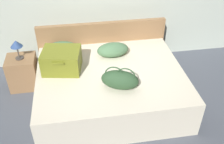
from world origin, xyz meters
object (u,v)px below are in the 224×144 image
(bed, at_px, (111,87))
(hard_case_large, at_px, (62,60))
(duffel_bag, at_px, (120,80))
(pillow_near_headboard, at_px, (63,47))
(table_lamp, at_px, (16,45))
(nightstand, at_px, (23,72))
(pillow_center_head, at_px, (113,50))

(bed, height_order, hard_case_large, hard_case_large)
(bed, xyz_separation_m, duffel_bag, (0.07, -0.35, 0.40))
(bed, xyz_separation_m, pillow_near_headboard, (-0.65, 0.66, 0.35))
(bed, relative_size, duffel_bag, 3.80)
(bed, distance_m, table_lamp, 1.53)
(duffel_bag, xyz_separation_m, pillow_near_headboard, (-0.72, 1.01, -0.05))
(nightstand, bearing_deg, duffel_bag, -34.29)
(bed, distance_m, nightstand, 1.44)
(bed, bearing_deg, pillow_center_head, 76.60)
(duffel_bag, distance_m, pillow_near_headboard, 1.24)
(pillow_center_head, relative_size, nightstand, 0.92)
(hard_case_large, height_order, pillow_center_head, hard_case_large)
(hard_case_large, distance_m, pillow_center_head, 0.80)
(hard_case_large, bearing_deg, duffel_bag, -26.45)
(pillow_near_headboard, distance_m, nightstand, 0.75)
(pillow_center_head, xyz_separation_m, nightstand, (-1.42, 0.17, -0.38))
(hard_case_large, xyz_separation_m, table_lamp, (-0.65, 0.40, 0.08))
(pillow_near_headboard, distance_m, table_lamp, 0.68)
(pillow_center_head, distance_m, nightstand, 1.47)
(hard_case_large, xyz_separation_m, pillow_center_head, (0.76, 0.24, -0.05))
(bed, bearing_deg, duffel_bag, -79.24)
(table_lamp, bearing_deg, pillow_near_headboard, 6.02)
(pillow_near_headboard, height_order, pillow_center_head, pillow_center_head)
(bed, distance_m, duffel_bag, 0.53)
(hard_case_large, height_order, duffel_bag, duffel_bag)
(pillow_center_head, bearing_deg, table_lamp, 173.33)
(bed, xyz_separation_m, table_lamp, (-1.31, 0.59, 0.50))
(bed, relative_size, nightstand, 3.94)
(pillow_center_head, bearing_deg, bed, -103.40)
(hard_case_large, relative_size, pillow_center_head, 1.21)
(hard_case_large, height_order, pillow_near_headboard, hard_case_large)
(duffel_bag, bearing_deg, bed, 100.76)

